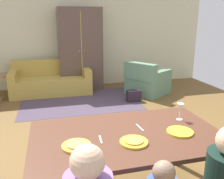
{
  "coord_description": "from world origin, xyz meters",
  "views": [
    {
      "loc": [
        -0.93,
        -3.13,
        1.79
      ],
      "look_at": [
        -0.11,
        0.05,
        0.85
      ],
      "focal_mm": 38.92,
      "sensor_mm": 36.0,
      "label": 1
    }
  ],
  "objects_px": {
    "plate_near_woman": "(180,132)",
    "plate_near_man": "(76,146)",
    "couch": "(51,81)",
    "armchair": "(147,81)",
    "wine_glass": "(180,108)",
    "handbag": "(134,96)",
    "dining_table": "(127,140)",
    "plate_near_child": "(134,142)",
    "armoire": "(80,50)"
  },
  "relations": [
    {
      "from": "armoire",
      "to": "handbag",
      "type": "xyz_separation_m",
      "value": [
        1.0,
        -1.38,
        -0.92
      ]
    },
    {
      "from": "plate_near_woman",
      "to": "wine_glass",
      "type": "relative_size",
      "value": 1.34
    },
    {
      "from": "plate_near_woman",
      "to": "armoire",
      "type": "height_order",
      "value": "armoire"
    },
    {
      "from": "plate_near_child",
      "to": "armchair",
      "type": "bearing_deg",
      "value": 65.74
    },
    {
      "from": "armchair",
      "to": "wine_glass",
      "type": "bearing_deg",
      "value": -106.9
    },
    {
      "from": "plate_near_man",
      "to": "plate_near_woman",
      "type": "height_order",
      "value": "same"
    },
    {
      "from": "plate_near_man",
      "to": "wine_glass",
      "type": "relative_size",
      "value": 1.34
    },
    {
      "from": "plate_near_man",
      "to": "couch",
      "type": "distance_m",
      "value": 4.3
    },
    {
      "from": "dining_table",
      "to": "plate_near_man",
      "type": "height_order",
      "value": "plate_near_man"
    },
    {
      "from": "armoire",
      "to": "dining_table",
      "type": "bearing_deg",
      "value": -91.77
    },
    {
      "from": "plate_near_man",
      "to": "armchair",
      "type": "height_order",
      "value": "armchair"
    },
    {
      "from": "plate_near_man",
      "to": "armchair",
      "type": "relative_size",
      "value": 0.21
    },
    {
      "from": "wine_glass",
      "to": "handbag",
      "type": "distance_m",
      "value": 2.96
    },
    {
      "from": "couch",
      "to": "handbag",
      "type": "distance_m",
      "value": 2.14
    },
    {
      "from": "plate_near_man",
      "to": "plate_near_child",
      "type": "xyz_separation_m",
      "value": [
        0.49,
        -0.06,
        0.0
      ]
    },
    {
      "from": "plate_near_man",
      "to": "plate_near_woman",
      "type": "xyz_separation_m",
      "value": [
        0.99,
        0.02,
        0.0
      ]
    },
    {
      "from": "wine_glass",
      "to": "armoire",
      "type": "height_order",
      "value": "armoire"
    },
    {
      "from": "wine_glass",
      "to": "plate_near_man",
      "type": "bearing_deg",
      "value": -165.24
    },
    {
      "from": "plate_near_man",
      "to": "armoire",
      "type": "bearing_deg",
      "value": 82.05
    },
    {
      "from": "plate_near_child",
      "to": "couch",
      "type": "height_order",
      "value": "couch"
    },
    {
      "from": "dining_table",
      "to": "armoire",
      "type": "bearing_deg",
      "value": 88.23
    },
    {
      "from": "plate_near_child",
      "to": "wine_glass",
      "type": "bearing_deg",
      "value": 29.15
    },
    {
      "from": "armoire",
      "to": "plate_near_woman",
      "type": "bearing_deg",
      "value": -85.43
    },
    {
      "from": "wine_glass",
      "to": "couch",
      "type": "relative_size",
      "value": 0.1
    },
    {
      "from": "plate_near_woman",
      "to": "handbag",
      "type": "height_order",
      "value": "plate_near_woman"
    },
    {
      "from": "couch",
      "to": "wine_glass",
      "type": "bearing_deg",
      "value": -71.93
    },
    {
      "from": "plate_near_child",
      "to": "couch",
      "type": "xyz_separation_m",
      "value": [
        -0.65,
        4.34,
        -0.47
      ]
    },
    {
      "from": "couch",
      "to": "armchair",
      "type": "height_order",
      "value": "same"
    },
    {
      "from": "plate_near_woman",
      "to": "plate_near_man",
      "type": "bearing_deg",
      "value": -178.84
    },
    {
      "from": "wine_glass",
      "to": "armoire",
      "type": "distance_m",
      "value": 4.23
    },
    {
      "from": "dining_table",
      "to": "wine_glass",
      "type": "bearing_deg",
      "value": 15.58
    },
    {
      "from": "armoire",
      "to": "handbag",
      "type": "height_order",
      "value": "armoire"
    },
    {
      "from": "dining_table",
      "to": "armoire",
      "type": "distance_m",
      "value": 4.4
    },
    {
      "from": "wine_glass",
      "to": "couch",
      "type": "bearing_deg",
      "value": 108.07
    },
    {
      "from": "wine_glass",
      "to": "armchair",
      "type": "relative_size",
      "value": 0.16
    },
    {
      "from": "couch",
      "to": "armchair",
      "type": "distance_m",
      "value": 2.4
    },
    {
      "from": "wine_glass",
      "to": "plate_near_child",
      "type": "bearing_deg",
      "value": -150.85
    },
    {
      "from": "armoire",
      "to": "plate_near_child",
      "type": "bearing_deg",
      "value": -91.7
    },
    {
      "from": "plate_near_man",
      "to": "couch",
      "type": "relative_size",
      "value": 0.13
    },
    {
      "from": "dining_table",
      "to": "plate_near_child",
      "type": "xyz_separation_m",
      "value": [
        0.0,
        -0.18,
        0.07
      ]
    },
    {
      "from": "plate_near_child",
      "to": "handbag",
      "type": "relative_size",
      "value": 0.78
    },
    {
      "from": "plate_near_man",
      "to": "armoire",
      "type": "relative_size",
      "value": 0.12
    },
    {
      "from": "dining_table",
      "to": "armoire",
      "type": "height_order",
      "value": "armoire"
    },
    {
      "from": "wine_glass",
      "to": "handbag",
      "type": "xyz_separation_m",
      "value": [
        0.49,
        2.82,
        -0.76
      ]
    },
    {
      "from": "plate_near_child",
      "to": "handbag",
      "type": "bearing_deg",
      "value": 70.26
    },
    {
      "from": "plate_near_woman",
      "to": "handbag",
      "type": "bearing_deg",
      "value": 78.2
    },
    {
      "from": "couch",
      "to": "handbag",
      "type": "height_order",
      "value": "couch"
    },
    {
      "from": "wine_glass",
      "to": "couch",
      "type": "height_order",
      "value": "wine_glass"
    },
    {
      "from": "armchair",
      "to": "dining_table",
      "type": "bearing_deg",
      "value": -115.37
    },
    {
      "from": "dining_table",
      "to": "plate_near_child",
      "type": "bearing_deg",
      "value": -90.0
    }
  ]
}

